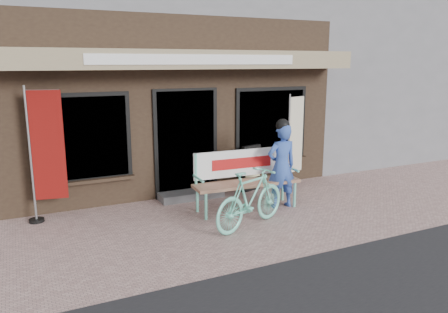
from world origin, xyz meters
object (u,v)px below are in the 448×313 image
nobori_cream (294,140)px  bench (245,175)px  menu_stand (251,167)px  nobori_red (45,153)px  person (282,164)px  bicycle (251,198)px

nobori_cream → bench: bearing=-173.8°
nobori_cream → menu_stand: 1.12m
bench → nobori_red: size_ratio=0.87×
nobori_red → nobori_cream: bearing=10.2°
bench → menu_stand: 1.17m
menu_stand → person: bearing=-107.2°
bench → nobori_cream: (1.62, 0.76, 0.42)m
bicycle → nobori_cream: 2.67m
person → nobori_red: (-4.02, 1.08, 0.37)m
bicycle → bench: bearing=-43.0°
nobori_red → menu_stand: nobori_red is taller
bicycle → menu_stand: 2.13m
person → nobori_red: 4.18m
menu_stand → bench: bearing=-141.2°
nobori_red → nobori_cream: size_ratio=1.14×
bench → bicycle: size_ratio=1.25×
bench → menu_stand: bearing=57.5°
bench → nobori_red: bearing=168.9°
menu_stand → nobori_cream: bearing=-27.0°
bench → menu_stand: (0.67, 0.95, -0.14)m
bench → bicycle: bench is taller
bicycle → nobori_red: 3.54m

